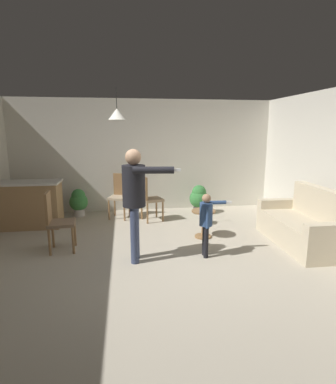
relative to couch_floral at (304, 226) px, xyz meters
name	(u,v)px	position (x,y,z in m)	size (l,w,h in m)	color
ground	(161,262)	(-2.57, -0.37, -0.33)	(7.68, 7.68, 0.00)	#B2A893
wall_back	(145,156)	(-2.57, 2.83, 1.02)	(6.40, 0.10, 2.70)	silver
couch_floral	(304,226)	(0.00, 0.00, 0.00)	(0.89, 1.82, 1.00)	beige
kitchen_counter	(30,204)	(-5.02, 1.73, 0.15)	(1.26, 0.66, 0.95)	#99754C
side_table_by_couch	(203,220)	(-1.65, 0.59, 0.00)	(0.44, 0.44, 0.52)	olive
person_adult	(135,193)	(-2.93, -0.26, 0.73)	(0.82, 0.55, 1.71)	#384260
person_child	(207,218)	(-1.84, -0.26, 0.30)	(0.54, 0.29, 1.02)	black
dining_chair_by_counter	(120,194)	(-3.19, 2.17, 0.21)	(0.54, 0.54, 1.00)	olive
dining_chair_near_wall	(57,219)	(-4.20, 0.31, 0.21)	(0.45, 0.45, 1.00)	olive
dining_chair_centre_back	(149,197)	(-2.57, 1.79, 0.21)	(0.52, 0.52, 1.00)	olive
potted_plant_corner	(79,201)	(-4.14, 2.39, 0.02)	(0.42, 0.42, 0.64)	#B7B2AD
potted_plant_by_wall	(199,198)	(-1.33, 2.22, 0.05)	(0.45, 0.45, 0.69)	#4C4742
spare_remote_on_table	(205,210)	(-1.64, 0.56, 0.21)	(0.04, 0.13, 0.04)	white
ceiling_light_pendant	(117,114)	(-3.18, 0.98, 1.92)	(0.32, 0.32, 0.55)	silver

